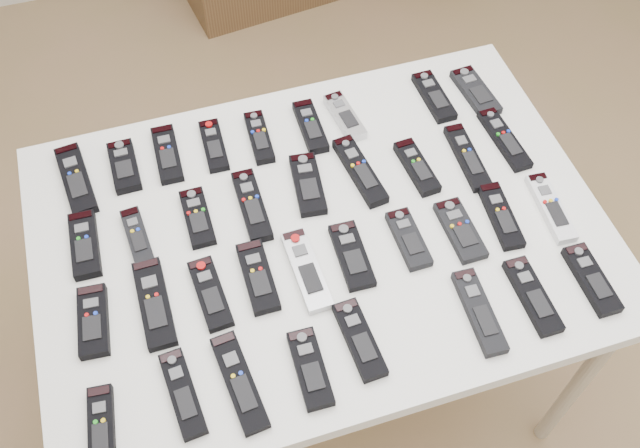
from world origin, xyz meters
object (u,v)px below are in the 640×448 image
object	(u,v)px
remote_19	(154,303)
remote_24	(409,239)
remote_8	(476,92)
remote_23	(352,256)
remote_11	(197,218)
remote_30	(239,382)
remote_3	(214,146)
remote_17	(504,139)
remote_28	(101,428)
remote_0	(76,180)
remote_5	(310,127)
remote_21	(258,277)
remote_6	(345,117)
remote_7	(434,97)
remote_2	(167,154)
remote_12	(252,206)
remote_26	(501,216)
remote_27	(551,208)
remote_25	(460,230)
remote_22	(307,270)
remote_10	(137,237)
remote_35	(592,279)
remote_34	(533,296)
remote_29	(183,394)
remote_9	(85,245)
remote_1	(124,166)
remote_31	(310,368)
remote_14	(360,171)
remote_16	(467,157)
remote_18	(93,321)
remote_33	(479,312)
remote_13	(308,184)
remote_32	(360,339)
table	(320,244)

from	to	relation	value
remote_19	remote_24	world-z (taller)	same
remote_8	remote_23	world-z (taller)	same
remote_11	remote_30	size ratio (longest dim) A/B	0.74
remote_3	remote_8	distance (m)	0.67
remote_17	remote_28	world-z (taller)	remote_28
remote_0	remote_5	world-z (taller)	same
remote_21	remote_6	bearing A→B (deg)	50.48
remote_3	remote_7	size ratio (longest dim) A/B	0.93
remote_24	remote_2	bearing A→B (deg)	138.45
remote_5	remote_12	bearing A→B (deg)	-134.69
remote_26	remote_27	world-z (taller)	same
remote_25	remote_28	distance (m)	0.83
remote_23	remote_2	bearing A→B (deg)	131.16
remote_26	remote_22	bearing A→B (deg)	-174.37
remote_7	remote_22	bearing A→B (deg)	-140.78
remote_24	remote_17	bearing A→B (deg)	31.19
remote_0	remote_10	distance (m)	0.23
remote_12	remote_17	world-z (taller)	remote_12
remote_2	remote_27	bearing A→B (deg)	-25.88
remote_6	remote_8	distance (m)	0.34
remote_8	remote_35	world-z (taller)	remote_35
remote_11	remote_34	size ratio (longest dim) A/B	0.85
remote_2	remote_27	xyz separation A→B (m)	(0.79, -0.41, 0.00)
remote_29	remote_34	size ratio (longest dim) A/B	0.99
remote_9	remote_35	distance (m)	1.08
remote_3	remote_19	size ratio (longest dim) A/B	0.76
remote_21	remote_2	bearing A→B (deg)	107.60
remote_6	remote_10	xyz separation A→B (m)	(-0.54, -0.20, -0.00)
remote_25	remote_1	bearing A→B (deg)	148.42
remote_0	remote_17	xyz separation A→B (m)	(1.00, -0.18, -0.00)
remote_26	remote_31	world-z (taller)	remote_31
remote_34	remote_14	bearing A→B (deg)	118.84
remote_7	remote_19	size ratio (longest dim) A/B	0.81
remote_16	remote_27	distance (m)	0.22
remote_1	remote_21	bearing A→B (deg)	-60.29
remote_8	remote_18	size ratio (longest dim) A/B	1.06
remote_14	remote_23	xyz separation A→B (m)	(-0.09, -0.21, -0.00)
remote_3	remote_1	bearing A→B (deg)	-177.15
remote_0	remote_33	bearing A→B (deg)	-44.74
remote_5	remote_9	size ratio (longest dim) A/B	0.98
remote_16	remote_25	xyz separation A→B (m)	(-0.10, -0.19, -0.00)
remote_29	remote_13	bearing A→B (deg)	42.77
remote_25	remote_31	bearing A→B (deg)	-153.50
remote_30	remote_32	distance (m)	0.25
remote_29	remote_35	size ratio (longest dim) A/B	1.06
remote_11	remote_17	size ratio (longest dim) A/B	0.79
table	remote_10	world-z (taller)	remote_10
remote_9	remote_32	bearing A→B (deg)	-36.56
remote_17	remote_24	size ratio (longest dim) A/B	1.30
remote_2	remote_28	distance (m)	0.66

